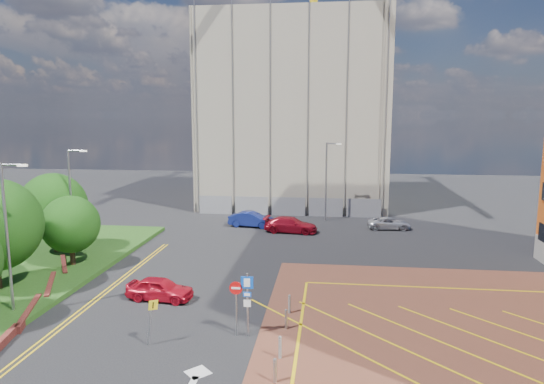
% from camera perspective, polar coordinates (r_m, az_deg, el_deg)
% --- Properties ---
extents(ground, '(140.00, 140.00, 0.00)m').
position_cam_1_polar(ground, '(23.95, -4.55, -17.51)').
color(ground, black).
rests_on(ground, ground).
extents(retaining_wall, '(6.06, 20.33, 0.40)m').
position_cam_1_polar(retaining_wall, '(29.98, -27.00, -12.48)').
color(retaining_wall, maroon).
rests_on(retaining_wall, ground).
extents(tree_c, '(4.00, 4.00, 4.90)m').
position_cam_1_polar(tree_c, '(36.53, -22.62, -3.53)').
color(tree_c, '#3D2B1C').
rests_on(tree_c, grass_bed).
extents(tree_d, '(5.00, 5.00, 6.08)m').
position_cam_1_polar(tree_d, '(40.45, -24.31, -1.50)').
color(tree_d, '#3D2B1C').
rests_on(tree_d, grass_bed).
extents(lamp_left_near, '(1.53, 0.16, 8.00)m').
position_cam_1_polar(lamp_left_near, '(29.08, -28.64, -4.07)').
color(lamp_left_near, '#9EA0A8').
rests_on(lamp_left_near, grass_bed).
extents(lamp_left_far, '(1.53, 0.16, 8.00)m').
position_cam_1_polar(lamp_left_far, '(38.43, -22.50, -0.70)').
color(lamp_left_far, '#9EA0A8').
rests_on(lamp_left_far, grass_bed).
extents(lamp_back, '(1.53, 0.16, 8.00)m').
position_cam_1_polar(lamp_back, '(49.40, 6.47, 1.59)').
color(lamp_back, '#9EA0A8').
rests_on(lamp_back, ground).
extents(sign_cluster, '(1.17, 0.12, 3.20)m').
position_cam_1_polar(sign_cluster, '(23.99, -3.42, -12.35)').
color(sign_cluster, '#9EA0A8').
rests_on(sign_cluster, ground).
extents(warning_sign, '(0.59, 0.38, 2.25)m').
position_cam_1_polar(warning_sign, '(23.93, -14.05, -14.02)').
color(warning_sign, '#9EA0A8').
rests_on(warning_sign, ground).
extents(bollard_row, '(0.14, 11.14, 0.90)m').
position_cam_1_polar(bollard_row, '(21.95, 0.76, -18.72)').
color(bollard_row, '#9EA0A8').
rests_on(bollard_row, forecourt).
extents(construction_building, '(21.20, 19.20, 22.00)m').
position_cam_1_polar(construction_building, '(61.15, 2.80, 9.29)').
color(construction_building, '#A69A88').
rests_on(construction_building, ground).
extents(construction_fence, '(21.60, 0.06, 2.00)m').
position_cam_1_polar(construction_fence, '(52.01, 3.03, -1.74)').
color(construction_fence, gray).
rests_on(construction_fence, ground).
extents(car_red_left, '(4.05, 1.94, 1.33)m').
position_cam_1_polar(car_red_left, '(29.59, -13.05, -11.02)').
color(car_red_left, red).
rests_on(car_red_left, ground).
extents(car_blue_back, '(4.60, 2.19, 1.46)m').
position_cam_1_polar(car_blue_back, '(46.98, -2.40, -3.24)').
color(car_blue_back, navy).
rests_on(car_blue_back, ground).
extents(car_red_back, '(5.08, 2.50, 1.42)m').
position_cam_1_polar(car_red_back, '(44.78, 2.22, -3.87)').
color(car_red_back, maroon).
rests_on(car_red_back, ground).
extents(car_silver_back, '(4.17, 2.16, 1.12)m').
position_cam_1_polar(car_silver_back, '(47.37, 13.60, -3.59)').
color(car_silver_back, silver).
rests_on(car_silver_back, ground).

